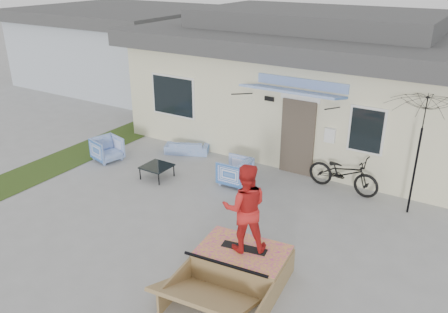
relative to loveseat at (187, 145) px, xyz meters
The scene contains 13 objects.
ground 4.72m from the loveseat, 59.02° to the right, with size 90.00×90.00×0.00m, color gray.
grass_strip 3.45m from the loveseat, 143.68° to the right, with size 1.40×8.00×0.01m, color #273D15.
house 4.93m from the loveseat, 58.47° to the left, with size 10.80×8.49×4.10m.
neighbor_house 10.15m from the loveseat, 143.57° to the left, with size 8.60×7.60×3.50m.
loveseat is the anchor object (origin of this frame).
armchair_left 2.37m from the loveseat, 134.99° to the right, with size 0.75×0.71×0.78m, color blue.
armchair_right 2.55m from the loveseat, 24.25° to the right, with size 0.76×0.71×0.78m, color blue.
coffee_table 1.89m from the loveseat, 79.36° to the right, with size 0.72×0.72×0.36m, color black.
bicycle 4.89m from the loveseat, ahead, with size 0.65×1.87×1.19m, color black.
patio_umbrella 6.72m from the loveseat, ahead, with size 1.76×1.63×2.20m.
skate_ramp 6.15m from the loveseat, 44.26° to the right, with size 1.62×2.17×0.54m, color olive, non-canonical shape.
skateboard 6.11m from the loveseat, 43.93° to the right, with size 0.85×0.21×0.05m, color black.
skater 6.22m from the loveseat, 43.93° to the right, with size 0.82×0.64×1.68m, color red.
Camera 1 is at (5.39, -6.44, 5.42)m, focal length 36.64 mm.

